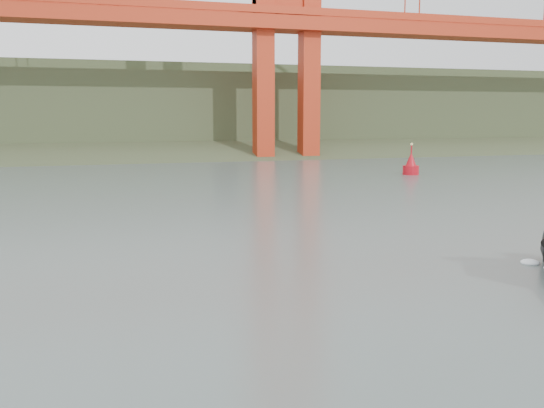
{
  "coord_description": "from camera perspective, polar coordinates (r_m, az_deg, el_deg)",
  "views": [
    {
      "loc": [
        -10.34,
        -22.21,
        7.38
      ],
      "look_at": [
        -0.46,
        9.97,
        2.4
      ],
      "focal_mm": 40.0,
      "sensor_mm": 36.0,
      "label": 1
    }
  ],
  "objects": [
    {
      "name": "ground",
      "position": [
        25.59,
        7.65,
        -8.42
      ],
      "size": [
        400.0,
        400.0,
        0.0
      ],
      "primitive_type": "plane",
      "color": "#465350",
      "rests_on": "ground"
    },
    {
      "name": "headlands",
      "position": [
        148.07,
        -13.18,
        8.07
      ],
      "size": [
        500.0,
        105.36,
        27.12
      ],
      "color": "#323E23",
      "rests_on": "ground"
    },
    {
      "name": "nav_buoy",
      "position": [
        77.14,
        12.94,
        3.53
      ],
      "size": [
        2.0,
        2.0,
        4.16
      ],
      "color": "red",
      "rests_on": "ground"
    }
  ]
}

